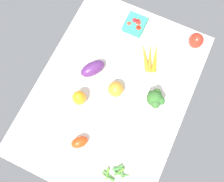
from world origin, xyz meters
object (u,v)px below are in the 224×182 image
at_px(berry_basket, 135,24).
at_px(heirloom_tomato_orange, 116,89).
at_px(bell_pepper_orange, 79,98).
at_px(broccoli_head, 155,99).
at_px(bell_pepper_red, 196,41).
at_px(okra_pile, 116,173).
at_px(eggplant, 93,69).
at_px(carrot_bunch, 150,57).
at_px(roma_tomato, 79,142).

distance_m(berry_basket, heirloom_tomato_orange, 0.39).
relative_size(berry_basket, bell_pepper_orange, 1.14).
xyz_separation_m(broccoli_head, bell_pepper_orange, (-0.15, 0.34, -0.02)).
relative_size(broccoli_head, heirloom_tomato_orange, 1.41).
distance_m(broccoli_head, heirloom_tomato_orange, 0.20).
relative_size(heirloom_tomato_orange, bell_pepper_red, 0.87).
relative_size(okra_pile, bell_pepper_red, 1.69).
distance_m(okra_pile, heirloom_tomato_orange, 0.40).
xyz_separation_m(eggplant, heirloom_tomato_orange, (-0.05, -0.16, 0.00)).
distance_m(okra_pile, bell_pepper_red, 0.79).
relative_size(okra_pile, bell_pepper_orange, 1.65).
bearing_deg(carrot_bunch, eggplant, 129.23).
distance_m(bell_pepper_orange, carrot_bunch, 0.44).
relative_size(broccoli_head, roma_tomato, 1.36).
relative_size(berry_basket, eggplant, 0.81).
distance_m(eggplant, roma_tomato, 0.38).
relative_size(eggplant, carrot_bunch, 0.76).
relative_size(roma_tomato, bell_pepper_red, 0.90).
bearing_deg(broccoli_head, bell_pepper_red, -10.80).
relative_size(berry_basket, broccoli_head, 0.96).
bearing_deg(broccoli_head, carrot_bunch, 26.51).
bearing_deg(okra_pile, eggplant, 38.03).
distance_m(okra_pile, bell_pepper_orange, 0.40).
bearing_deg(okra_pile, broccoli_head, -4.12).
bearing_deg(bell_pepper_orange, heirloom_tomato_orange, -50.03).
bearing_deg(heirloom_tomato_orange, eggplant, 71.87).
bearing_deg(okra_pile, heirloom_tomato_orange, 24.93).
height_order(broccoli_head, bell_pepper_orange, broccoli_head).
bearing_deg(broccoli_head, bell_pepper_orange, 113.36).
height_order(eggplant, carrot_bunch, eggplant).
distance_m(broccoli_head, bell_pepper_orange, 0.37).
height_order(okra_pile, broccoli_head, broccoli_head).
distance_m(bell_pepper_red, carrot_bunch, 0.26).
height_order(bell_pepper_orange, bell_pepper_red, bell_pepper_orange).
bearing_deg(carrot_bunch, okra_pile, -172.35).
distance_m(roma_tomato, heirloom_tomato_orange, 0.31).
distance_m(broccoli_head, bell_pepper_red, 0.40).
bearing_deg(bell_pepper_orange, berry_basket, -9.25).
distance_m(okra_pile, broccoli_head, 0.40).
bearing_deg(eggplant, bell_pepper_red, 165.85).
xyz_separation_m(okra_pile, roma_tomato, (0.05, 0.22, 0.02)).
bearing_deg(heirloom_tomato_orange, roma_tomato, 171.52).
relative_size(okra_pile, eggplant, 1.16).
bearing_deg(carrot_bunch, roma_tomato, 166.59).
distance_m(berry_basket, okra_pile, 0.78).
xyz_separation_m(roma_tomato, heirloom_tomato_orange, (0.31, -0.05, 0.01)).
bearing_deg(broccoli_head, roma_tomato, 144.20).
xyz_separation_m(eggplant, bell_pepper_red, (0.37, -0.43, 0.01)).
xyz_separation_m(heirloom_tomato_orange, bell_pepper_red, (0.42, -0.27, 0.01)).
bearing_deg(eggplant, bell_pepper_orange, 39.02).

